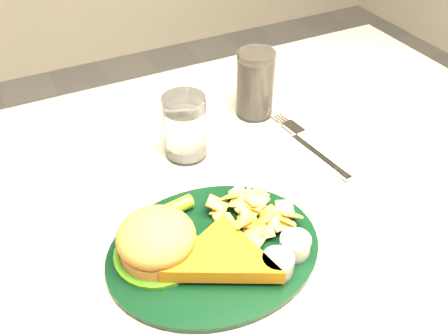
% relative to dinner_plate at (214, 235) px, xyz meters
% --- Properties ---
extents(dinner_plate, '(0.29, 0.24, 0.06)m').
position_rel_dinner_plate_xyz_m(dinner_plate, '(0.00, 0.00, 0.00)').
color(dinner_plate, black).
rests_on(dinner_plate, table).
extents(water_glass, '(0.07, 0.07, 0.11)m').
position_rel_dinner_plate_xyz_m(water_glass, '(0.05, 0.21, 0.02)').
color(water_glass, white).
rests_on(water_glass, table).
extents(cola_glass, '(0.08, 0.08, 0.12)m').
position_rel_dinner_plate_xyz_m(cola_glass, '(0.21, 0.26, 0.03)').
color(cola_glass, black).
rests_on(cola_glass, table).
extents(fork_napkin, '(0.15, 0.19, 0.01)m').
position_rel_dinner_plate_xyz_m(fork_napkin, '(0.23, 0.11, -0.03)').
color(fork_napkin, white).
rests_on(fork_napkin, table).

